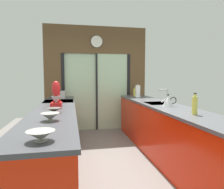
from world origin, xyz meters
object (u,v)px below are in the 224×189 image
(mixing_bowl_far, at_px, (54,110))
(soap_bottle_far, at_px, (134,92))
(knife_block, at_px, (58,98))
(oven_range, at_px, (59,124))
(paper_towel_roll, at_px, (138,91))
(stand_mixer, at_px, (56,97))
(mixing_bowl_near, at_px, (41,135))
(kettle, at_px, (168,101))
(soap_bottle_near, at_px, (195,105))
(mixing_bowl_mid, at_px, (50,117))
(stock_pot, at_px, (61,95))

(mixing_bowl_far, xyz_separation_m, soap_bottle_far, (1.78, 2.04, 0.06))
(knife_block, bearing_deg, oven_range, 92.19)
(mixing_bowl_far, height_order, paper_towel_roll, paper_towel_roll)
(oven_range, distance_m, stand_mixer, 1.09)
(mixing_bowl_near, height_order, mixing_bowl_far, mixing_bowl_near)
(oven_range, relative_size, stand_mixer, 2.19)
(oven_range, relative_size, kettle, 3.42)
(soap_bottle_near, bearing_deg, soap_bottle_far, 90.00)
(mixing_bowl_far, relative_size, paper_towel_roll, 0.65)
(stand_mixer, xyz_separation_m, paper_towel_roll, (1.78, 1.30, -0.02))
(kettle, xyz_separation_m, paper_towel_roll, (-0.00, 1.55, 0.05))
(mixing_bowl_mid, xyz_separation_m, paper_towel_roll, (1.78, 2.29, 0.09))
(stand_mixer, bearing_deg, stock_pot, 90.00)
(knife_block, bearing_deg, soap_bottle_far, 32.98)
(kettle, bearing_deg, stand_mixer, 172.17)
(knife_block, xyz_separation_m, stock_pot, (-0.00, 0.98, -0.02))
(mixing_bowl_far, distance_m, stand_mixer, 0.50)
(soap_bottle_near, bearing_deg, paper_towel_roll, 90.00)
(stand_mixer, height_order, paper_towel_roll, stand_mixer)
(mixing_bowl_far, xyz_separation_m, knife_block, (0.00, 0.89, 0.07))
(soap_bottle_far, bearing_deg, knife_block, -147.02)
(mixing_bowl_far, bearing_deg, soap_bottle_near, -15.46)
(stock_pot, bearing_deg, mixing_bowl_far, -90.00)
(mixing_bowl_far, xyz_separation_m, stand_mixer, (-0.00, 0.48, 0.13))
(mixing_bowl_mid, relative_size, kettle, 0.77)
(kettle, bearing_deg, mixing_bowl_near, -140.44)
(soap_bottle_far, relative_size, paper_towel_roll, 0.77)
(soap_bottle_near, relative_size, paper_towel_roll, 0.91)
(oven_range, relative_size, soap_bottle_far, 3.88)
(soap_bottle_near, height_order, soap_bottle_far, soap_bottle_near)
(mixing_bowl_far, bearing_deg, stock_pot, 90.00)
(knife_block, relative_size, paper_towel_roll, 0.87)
(mixing_bowl_mid, xyz_separation_m, soap_bottle_far, (1.78, 2.55, 0.05))
(kettle, bearing_deg, stock_pot, 137.48)
(knife_block, height_order, paper_towel_roll, paper_towel_roll)
(oven_range, height_order, stock_pot, stock_pot)
(soap_bottle_far, bearing_deg, stand_mixer, -138.71)
(mixing_bowl_mid, xyz_separation_m, stand_mixer, (0.00, 0.99, 0.12))
(stock_pot, height_order, kettle, kettle)
(soap_bottle_near, bearing_deg, stock_pot, 127.02)
(mixing_bowl_near, distance_m, paper_towel_roll, 3.51)
(mixing_bowl_near, relative_size, mixing_bowl_far, 1.08)
(oven_range, distance_m, kettle, 2.20)
(stand_mixer, relative_size, soap_bottle_far, 1.77)
(soap_bottle_near, xyz_separation_m, soap_bottle_far, (0.00, 2.53, -0.02))
(stand_mixer, bearing_deg, mixing_bowl_far, -90.00)
(mixing_bowl_mid, height_order, soap_bottle_near, soap_bottle_near)
(mixing_bowl_far, height_order, soap_bottle_far, soap_bottle_far)
(oven_range, relative_size, mixing_bowl_mid, 4.45)
(oven_range, height_order, mixing_bowl_mid, mixing_bowl_mid)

